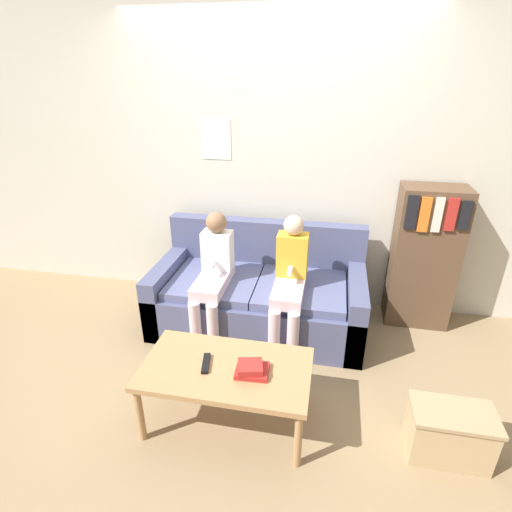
{
  "coord_description": "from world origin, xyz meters",
  "views": [
    {
      "loc": [
        0.55,
        -2.36,
        2.02
      ],
      "look_at": [
        0.0,
        0.42,
        0.71
      ],
      "focal_mm": 28.0,
      "sensor_mm": 36.0,
      "label": 1
    }
  ],
  "objects_px": {
    "tv_remote": "(206,363)",
    "bookshelf": "(424,257)",
    "couch": "(259,295)",
    "person_left": "(213,272)",
    "coffee_table": "(226,373)",
    "person_right": "(290,279)",
    "storage_box": "(449,433)"
  },
  "relations": [
    {
      "from": "coffee_table",
      "to": "person_right",
      "type": "distance_m",
      "value": 0.96
    },
    {
      "from": "coffee_table",
      "to": "person_right",
      "type": "height_order",
      "value": "person_right"
    },
    {
      "from": "couch",
      "to": "person_left",
      "type": "relative_size",
      "value": 1.7
    },
    {
      "from": "couch",
      "to": "tv_remote",
      "type": "xyz_separation_m",
      "value": [
        -0.11,
        -1.12,
        0.16
      ]
    },
    {
      "from": "person_left",
      "to": "tv_remote",
      "type": "relative_size",
      "value": 5.87
    },
    {
      "from": "person_left",
      "to": "storage_box",
      "type": "bearing_deg",
      "value": -28.8
    },
    {
      "from": "couch",
      "to": "coffee_table",
      "type": "height_order",
      "value": "couch"
    },
    {
      "from": "couch",
      "to": "coffee_table",
      "type": "bearing_deg",
      "value": -89.56
    },
    {
      "from": "bookshelf",
      "to": "person_right",
      "type": "bearing_deg",
      "value": -153.62
    },
    {
      "from": "couch",
      "to": "tv_remote",
      "type": "bearing_deg",
      "value": -95.8
    },
    {
      "from": "person_left",
      "to": "tv_remote",
      "type": "height_order",
      "value": "person_left"
    },
    {
      "from": "coffee_table",
      "to": "tv_remote",
      "type": "xyz_separation_m",
      "value": [
        -0.12,
        -0.01,
        0.06
      ]
    },
    {
      "from": "couch",
      "to": "tv_remote",
      "type": "height_order",
      "value": "couch"
    },
    {
      "from": "couch",
      "to": "bookshelf",
      "type": "distance_m",
      "value": 1.42
    },
    {
      "from": "couch",
      "to": "bookshelf",
      "type": "height_order",
      "value": "bookshelf"
    },
    {
      "from": "coffee_table",
      "to": "storage_box",
      "type": "relative_size",
      "value": 2.22
    },
    {
      "from": "tv_remote",
      "to": "couch",
      "type": "bearing_deg",
      "value": 72.72
    },
    {
      "from": "person_right",
      "to": "tv_remote",
      "type": "distance_m",
      "value": 1.0
    },
    {
      "from": "couch",
      "to": "tv_remote",
      "type": "relative_size",
      "value": 10.0
    },
    {
      "from": "person_left",
      "to": "storage_box",
      "type": "relative_size",
      "value": 2.25
    },
    {
      "from": "coffee_table",
      "to": "person_right",
      "type": "relative_size",
      "value": 0.97
    },
    {
      "from": "coffee_table",
      "to": "person_left",
      "type": "relative_size",
      "value": 0.99
    },
    {
      "from": "couch",
      "to": "person_left",
      "type": "bearing_deg",
      "value": -147.48
    },
    {
      "from": "tv_remote",
      "to": "bookshelf",
      "type": "xyz_separation_m",
      "value": [
        1.46,
        1.44,
        0.18
      ]
    },
    {
      "from": "person_left",
      "to": "tv_remote",
      "type": "distance_m",
      "value": 0.94
    },
    {
      "from": "tv_remote",
      "to": "bookshelf",
      "type": "relative_size",
      "value": 0.14
    },
    {
      "from": "coffee_table",
      "to": "storage_box",
      "type": "xyz_separation_m",
      "value": [
        1.3,
        -0.0,
        -0.21
      ]
    },
    {
      "from": "person_left",
      "to": "person_right",
      "type": "distance_m",
      "value": 0.61
    },
    {
      "from": "tv_remote",
      "to": "bookshelf",
      "type": "height_order",
      "value": "bookshelf"
    },
    {
      "from": "person_left",
      "to": "person_right",
      "type": "relative_size",
      "value": 0.99
    },
    {
      "from": "couch",
      "to": "person_left",
      "type": "distance_m",
      "value": 0.5
    },
    {
      "from": "coffee_table",
      "to": "person_left",
      "type": "bearing_deg",
      "value": 110.81
    }
  ]
}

